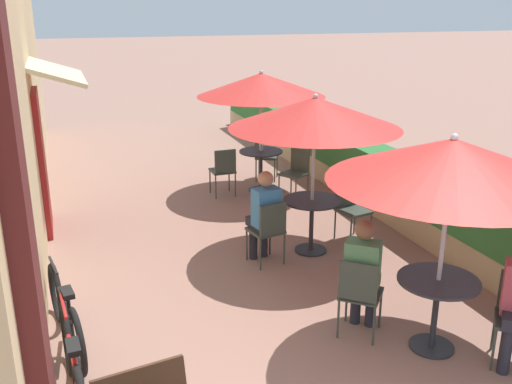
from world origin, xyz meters
TOP-DOWN VIEW (x-y plane):
  - cafe_facade_wall at (-2.54, 6.56)m, footprint 0.98×13.39m
  - planter_hedge at (2.75, 6.59)m, footprint 0.60×12.39m
  - patio_table_near at (1.16, 1.43)m, footprint 0.78×0.78m
  - patio_umbrella_near at (1.16, 1.43)m, footprint 2.25×2.25m
  - cafe_chair_near_right at (0.56, 1.86)m, footprint 0.56×0.56m
  - seated_patron_near_right at (0.64, 1.94)m, footprint 0.50×0.51m
  - patio_table_mid at (1.01, 3.97)m, footprint 0.78×0.78m
  - patio_umbrella_mid at (1.01, 3.97)m, footprint 2.25×2.25m
  - cafe_chair_mid_left at (0.30, 3.76)m, footprint 0.47×0.47m
  - seated_patron_mid_left at (0.28, 3.87)m, footprint 0.39×0.45m
  - cafe_chair_mid_right at (1.71, 4.18)m, footprint 0.47×0.47m
  - patio_table_far at (1.27, 6.73)m, footprint 0.78×0.78m
  - patio_umbrella_far at (1.27, 6.73)m, footprint 2.25×2.25m
  - cafe_chair_far_left at (0.54, 6.64)m, footprint 0.41×0.41m
  - cafe_chair_far_right at (1.72, 6.15)m, footprint 0.55×0.55m
  - cafe_chair_far_back at (1.56, 7.41)m, footprint 0.54×0.54m
  - coffee_cup_far at (1.30, 6.81)m, footprint 0.07×0.07m
  - bicycle_leaning at (-2.20, 1.69)m, footprint 0.18×1.74m
  - bicycle_second at (-2.24, 2.68)m, footprint 0.32×1.69m

SIDE VIEW (x-z plane):
  - bicycle_second at x=-2.24m, z-range -0.03..0.71m
  - bicycle_leaning at x=-2.20m, z-range -0.03..0.75m
  - cafe_chair_near_right at x=0.56m, z-range 0.08..0.95m
  - cafe_chair_mid_left at x=0.30m, z-range 0.08..0.95m
  - cafe_chair_mid_right at x=1.71m, z-range 0.08..0.95m
  - cafe_chair_far_left at x=0.54m, z-range 0.08..0.95m
  - cafe_chair_far_right at x=1.72m, z-range 0.08..0.95m
  - cafe_chair_far_back at x=1.56m, z-range 0.08..0.95m
  - planter_hedge at x=2.75m, z-range 0.03..1.04m
  - patio_table_near at x=1.16m, z-range 0.17..0.92m
  - patio_table_mid at x=1.01m, z-range 0.17..0.92m
  - patio_table_far at x=1.27m, z-range 0.17..0.92m
  - seated_patron_near_right at x=0.64m, z-range 0.06..1.31m
  - seated_patron_mid_left at x=0.28m, z-range 0.06..1.31m
  - coffee_cup_far at x=1.30m, z-range 0.75..0.84m
  - patio_umbrella_near at x=1.16m, z-range 0.84..3.01m
  - patio_umbrella_mid at x=1.01m, z-range 0.84..3.01m
  - patio_umbrella_far at x=1.27m, z-range 0.84..3.01m
  - cafe_facade_wall at x=-2.54m, z-range -0.01..4.19m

